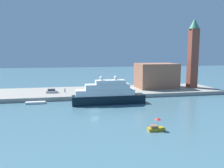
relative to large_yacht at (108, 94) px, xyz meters
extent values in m
plane|color=slate|center=(-5.36, -8.61, -3.18)|extent=(400.00, 400.00, 0.00)
cube|color=gray|center=(-5.36, 19.20, -2.45)|extent=(110.00, 23.62, 1.45)
cube|color=black|center=(0.34, 0.00, -1.73)|extent=(23.78, 4.61, 2.89)
cube|color=white|center=(-0.85, 0.00, 0.69)|extent=(19.02, 4.24, 1.94)
cube|color=white|center=(-0.13, 0.00, 2.53)|extent=(14.27, 3.87, 1.75)
cube|color=white|center=(0.82, 0.00, 4.04)|extent=(9.51, 3.50, 1.28)
cylinder|color=silver|center=(0.34, 0.00, 6.40)|extent=(0.16, 0.16, 3.44)
sphere|color=white|center=(2.72, 0.00, 5.34)|extent=(1.32, 1.32, 1.32)
sphere|color=white|center=(-2.04, 0.00, 5.34)|extent=(1.32, 1.32, 1.32)
cube|color=#B7991E|center=(5.56, -27.87, -2.84)|extent=(3.58, 1.63, 0.67)
cube|color=#8C6647|center=(5.02, -27.87, -2.23)|extent=(1.58, 1.31, 0.54)
cylinder|color=#B2B2B2|center=(5.91, -27.87, -1.65)|extent=(0.06, 0.06, 1.71)
cone|color=red|center=(5.91, -27.87, -0.55)|extent=(1.41, 1.41, 0.49)
cube|color=silver|center=(-23.22, 4.47, -2.81)|extent=(6.24, 1.73, 0.74)
cube|color=#9E664C|center=(25.39, 21.51, 3.55)|extent=(16.61, 12.64, 10.55)
cube|color=brown|center=(40.86, 18.65, 10.88)|extent=(3.49, 3.49, 25.23)
cone|color=#387A5B|center=(40.86, 18.65, 25.65)|extent=(4.53, 4.53, 4.31)
cube|color=silver|center=(-18.54, 16.40, -1.29)|extent=(4.44, 1.77, 0.88)
cube|color=#262D33|center=(-18.76, 16.40, -0.53)|extent=(2.66, 1.60, 0.65)
cylinder|color=#334C8C|center=(-13.74, 16.70, -1.03)|extent=(0.36, 0.36, 1.40)
sphere|color=tan|center=(-13.74, 16.70, -0.21)|extent=(0.24, 0.24, 0.24)
cylinder|color=black|center=(-1.04, 8.55, -1.38)|extent=(0.39, 0.39, 0.69)
camera|label=1|loc=(-13.15, -73.11, 13.55)|focal=37.08mm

